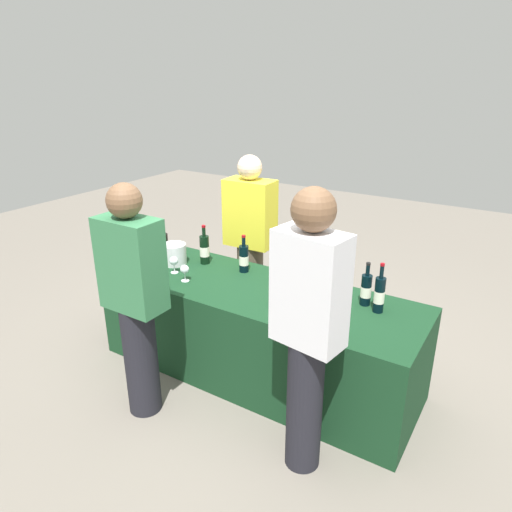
% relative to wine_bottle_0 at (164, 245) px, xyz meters
% --- Properties ---
extents(ground_plane, '(12.00, 12.00, 0.00)m').
position_rel_wine_bottle_0_xyz_m(ground_plane, '(0.98, -0.10, -0.83)').
color(ground_plane, slate).
extents(tasting_table, '(2.42, 0.80, 0.73)m').
position_rel_wine_bottle_0_xyz_m(tasting_table, '(0.98, -0.10, -0.47)').
color(tasting_table, '#14381E').
rests_on(tasting_table, ground_plane).
extents(wine_bottle_0, '(0.08, 0.08, 0.31)m').
position_rel_wine_bottle_0_xyz_m(wine_bottle_0, '(0.00, 0.00, 0.00)').
color(wine_bottle_0, black).
rests_on(wine_bottle_0, tasting_table).
extents(wine_bottle_1, '(0.08, 0.08, 0.32)m').
position_rel_wine_bottle_0_xyz_m(wine_bottle_1, '(0.37, 0.08, 0.01)').
color(wine_bottle_1, black).
rests_on(wine_bottle_1, tasting_table).
extents(wine_bottle_2, '(0.07, 0.07, 0.30)m').
position_rel_wine_bottle_0_xyz_m(wine_bottle_2, '(0.73, 0.11, 0.00)').
color(wine_bottle_2, black).
rests_on(wine_bottle_2, tasting_table).
extents(wine_bottle_3, '(0.07, 0.07, 0.32)m').
position_rel_wine_bottle_0_xyz_m(wine_bottle_3, '(1.11, 0.10, 0.01)').
color(wine_bottle_3, black).
rests_on(wine_bottle_3, tasting_table).
extents(wine_bottle_4, '(0.08, 0.08, 0.33)m').
position_rel_wine_bottle_0_xyz_m(wine_bottle_4, '(1.35, -0.01, 0.01)').
color(wine_bottle_4, black).
rests_on(wine_bottle_4, tasting_table).
extents(wine_bottle_5, '(0.07, 0.07, 0.30)m').
position_rel_wine_bottle_0_xyz_m(wine_bottle_5, '(1.73, 0.07, 0.00)').
color(wine_bottle_5, black).
rests_on(wine_bottle_5, tasting_table).
extents(wine_bottle_6, '(0.07, 0.07, 0.34)m').
position_rel_wine_bottle_0_xyz_m(wine_bottle_6, '(1.84, 0.02, 0.01)').
color(wine_bottle_6, black).
rests_on(wine_bottle_6, tasting_table).
extents(wine_glass_0, '(0.07, 0.07, 0.13)m').
position_rel_wine_bottle_0_xyz_m(wine_glass_0, '(0.29, -0.20, -0.01)').
color(wine_glass_0, silver).
rests_on(wine_glass_0, tasting_table).
extents(wine_glass_1, '(0.07, 0.07, 0.13)m').
position_rel_wine_bottle_0_xyz_m(wine_glass_1, '(0.46, -0.28, -0.02)').
color(wine_glass_1, silver).
rests_on(wine_glass_1, tasting_table).
extents(wine_glass_2, '(0.08, 0.08, 0.14)m').
position_rel_wine_bottle_0_xyz_m(wine_glass_2, '(1.22, -0.23, -0.02)').
color(wine_glass_2, silver).
rests_on(wine_glass_2, tasting_table).
extents(wine_glass_3, '(0.06, 0.06, 0.14)m').
position_rel_wine_bottle_0_xyz_m(wine_glass_3, '(1.49, -0.31, -0.01)').
color(wine_glass_3, silver).
rests_on(wine_glass_3, tasting_table).
extents(ice_bucket, '(0.20, 0.20, 0.17)m').
position_rel_wine_bottle_0_xyz_m(ice_bucket, '(0.17, -0.06, -0.03)').
color(ice_bucket, silver).
rests_on(ice_bucket, tasting_table).
extents(server_pouring, '(0.43, 0.25, 1.55)m').
position_rel_wine_bottle_0_xyz_m(server_pouring, '(0.51, 0.55, -0.01)').
color(server_pouring, brown).
rests_on(server_pouring, ground_plane).
extents(guest_0, '(0.40, 0.22, 1.59)m').
position_rel_wine_bottle_0_xyz_m(guest_0, '(0.55, -0.86, 0.02)').
color(guest_0, black).
rests_on(guest_0, ground_plane).
extents(guest_1, '(0.40, 0.26, 1.68)m').
position_rel_wine_bottle_0_xyz_m(guest_1, '(1.69, -0.71, 0.09)').
color(guest_1, black).
rests_on(guest_1, ground_plane).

